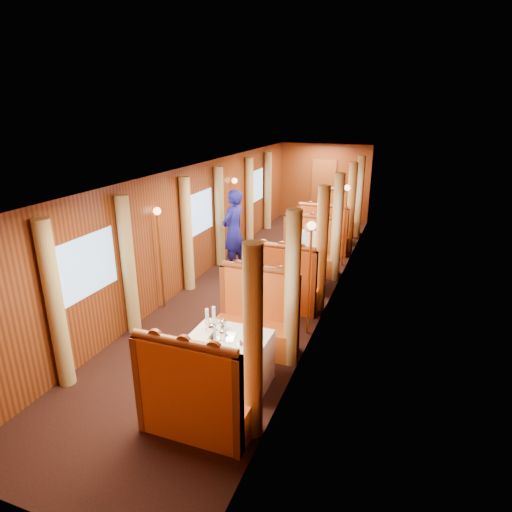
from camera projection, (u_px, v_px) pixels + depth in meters
The scene contains 49 objects.
floor at pixel (264, 283), 9.28m from camera, with size 3.00×12.00×0.01m, color black, non-canonical shape.
ceiling at pixel (264, 167), 8.46m from camera, with size 3.00×12.00×0.01m, color silver, non-canonical shape.
wall_far at pixel (324, 182), 14.18m from camera, with size 3.00×2.50×0.01m, color brown, non-canonical shape.
wall_near at pixel (25, 409), 3.56m from camera, with size 3.00×2.50×0.01m, color brown, non-canonical shape.
wall_left at pixel (199, 222), 9.36m from camera, with size 12.00×2.50×0.01m, color brown, non-canonical shape.
wall_right at pixel (336, 235), 8.38m from camera, with size 12.00×2.50×0.01m, color brown, non-canonical shape.
doorway_far at pixel (323, 190), 14.23m from camera, with size 0.80×0.04×2.00m, color brown.
table_near at pixel (230, 360), 5.82m from camera, with size 1.05×0.72×0.75m, color white.
banquette_near_fwd at pixel (195, 402), 4.90m from camera, with size 1.30×0.55×1.34m.
banquette_near_aft at pixel (256, 323), 6.70m from camera, with size 1.30×0.55×1.34m.
table_mid at pixel (298, 272), 8.91m from camera, with size 1.05×0.72×0.75m, color white.
banquette_mid_fwd at pixel (283, 288), 8.00m from camera, with size 1.30×0.55×1.34m.
banquette_mid_aft at pixel (309, 255), 9.80m from camera, with size 1.30×0.55×1.34m.
table_far at pixel (330, 229), 12.01m from camera, with size 1.05×0.72×0.75m, color white.
banquette_far_fwd at pixel (323, 237), 11.10m from camera, with size 1.30×0.55×1.34m.
banquette_far_aft at pixel (337, 219), 12.89m from camera, with size 1.30×0.55×1.34m.
tea_tray at pixel (222, 336), 5.66m from camera, with size 0.34×0.26×0.01m, color silver.
teapot_left at pixel (213, 331), 5.67m from camera, with size 0.17×0.13×0.14m, color silver, non-canonical shape.
teapot_right at pixel (223, 336), 5.56m from camera, with size 0.14×0.11×0.12m, color silver, non-canonical shape.
teapot_back at pixel (223, 326), 5.80m from camera, with size 0.15×0.12×0.13m, color silver, non-canonical shape.
fruit_plate at pixel (245, 344), 5.46m from camera, with size 0.23×0.23×0.05m.
cup_inboard at pixel (207, 319), 5.90m from camera, with size 0.08×0.08×0.26m.
cup_outboard at pixel (214, 317), 5.96m from camera, with size 0.08×0.08×0.26m.
rose_vase_mid at pixel (299, 247), 8.71m from camera, with size 0.06×0.06×0.36m.
rose_vase_far at pixel (330, 210), 11.82m from camera, with size 0.06×0.06×0.36m.
window_left_near at pixel (88, 266), 6.20m from camera, with size 1.20×0.90×0.01m, color #81ADE3, non-canonical shape.
curtain_left_near_a at pixel (55, 306), 5.56m from camera, with size 0.22×0.22×2.35m, color tan.
curtain_left_near_b at pixel (128, 267), 6.94m from camera, with size 0.22×0.22×2.35m, color tan.
window_right_near at pixel (284, 296), 5.22m from camera, with size 1.20×0.90×0.01m, color #81ADE3, non-canonical shape.
curtain_right_near_a at pixel (253, 345), 4.66m from camera, with size 0.22×0.22×2.35m, color tan.
curtain_right_near_b at pixel (292, 291), 6.04m from camera, with size 0.22×0.22×2.35m, color tan.
window_left_mid at pixel (200, 213), 9.29m from camera, with size 1.20×0.90×0.01m, color #81ADE3, non-canonical shape.
curtain_left_mid_a at pixel (187, 235), 8.66m from camera, with size 0.22×0.22×2.35m, color tan.
curtain_left_mid_b at pixel (220, 217), 10.04m from camera, with size 0.22×0.22×2.35m, color tan.
window_right_mid at pixel (336, 225), 8.32m from camera, with size 1.20×0.90×0.01m, color #81ADE3, non-canonical shape.
curtain_right_mid_a at pixel (321, 250), 7.75m from camera, with size 0.22×0.22×2.35m, color tan.
curtain_right_mid_b at pixel (337, 228), 9.13m from camera, with size 0.22×0.22×2.35m, color tan.
window_left_far at pixel (256, 186), 12.39m from camera, with size 1.20×0.90×0.01m, color #81ADE3, non-canonical shape.
curtain_left_far_a at pixel (249, 201), 11.76m from camera, with size 0.22×0.22×2.35m, color tan.
curtain_left_far_b at pixel (268, 191), 13.14m from camera, with size 0.22×0.22×2.35m, color tan.
window_right_far at pixel (360, 193), 11.41m from camera, with size 1.20×0.90×0.01m, color #81ADE3, non-canonical shape.
curtain_right_far_a at pixel (351, 209), 10.85m from camera, with size 0.22×0.22×2.35m, color tan.
curtain_right_far_b at pixel (359, 197), 12.23m from camera, with size 0.22×0.22×2.35m, color tan.
sconce_left_fore at pixel (159, 238), 7.74m from camera, with size 0.14×0.14×1.95m.
sconce_right_fore at pixel (310, 256), 6.82m from camera, with size 0.14×0.14×1.95m.
sconce_left_aft at pixel (235, 200), 10.83m from camera, with size 0.14×0.14×1.95m.
sconce_right_aft at pixel (346, 209), 9.91m from camera, with size 0.14×0.14×1.95m.
steward at pixel (233, 231), 9.77m from camera, with size 0.69×0.45×1.89m, color navy.
passenger at pixel (308, 244), 9.51m from camera, with size 0.40×0.44×0.76m.
Camera 1 is at (2.83, -8.09, 3.63)m, focal length 30.00 mm.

